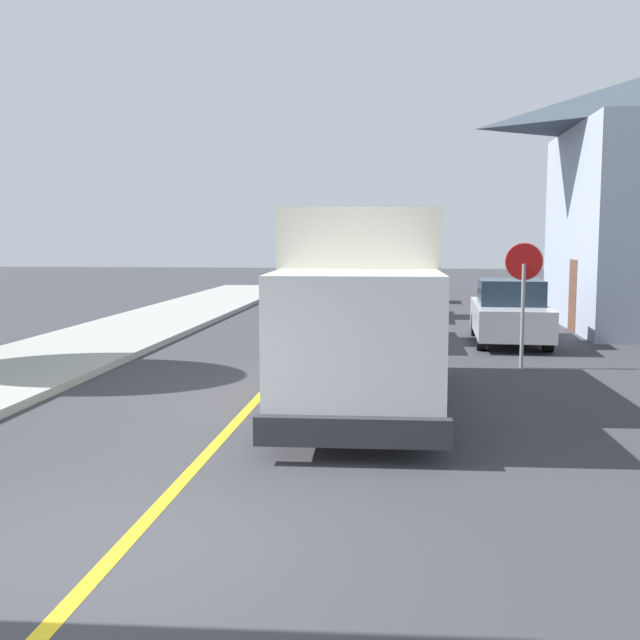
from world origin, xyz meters
TOP-DOWN VIEW (x-y plane):
  - ground_plane at (0.00, 0.00)m, footprint 120.00×120.00m
  - centre_line_yellow at (0.00, 10.00)m, footprint 0.16×56.00m
  - box_truck at (1.75, 6.49)m, footprint 2.64×7.26m
  - parked_car_near at (1.99, 13.67)m, footprint 1.84×4.42m
  - parked_car_mid at (2.20, 19.99)m, footprint 2.00×4.48m
  - parked_car_far at (2.30, 25.93)m, footprint 1.96×4.46m
  - parked_car_furthest at (2.07, 33.22)m, footprint 1.88×4.43m
  - parked_van_across at (5.20, 13.75)m, footprint 1.96×4.46m
  - stop_sign at (4.96, 9.96)m, footprint 0.80×0.10m

SIDE VIEW (x-z plane):
  - ground_plane at x=0.00m, z-range 0.00..0.00m
  - centre_line_yellow at x=0.00m, z-range 0.00..0.01m
  - parked_car_near at x=1.99m, z-range -0.04..1.63m
  - parked_car_mid at x=2.20m, z-range -0.04..1.63m
  - parked_car_far at x=2.30m, z-range -0.04..1.63m
  - parked_car_furthest at x=2.07m, z-range -0.04..1.63m
  - parked_van_across at x=5.20m, z-range -0.04..1.63m
  - box_truck at x=1.75m, z-range 0.17..3.37m
  - stop_sign at x=4.96m, z-range 0.53..3.18m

